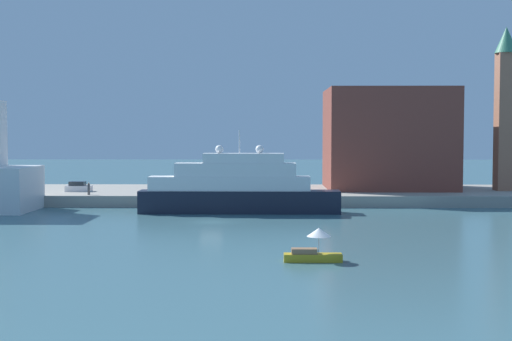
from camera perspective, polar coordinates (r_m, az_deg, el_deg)
The scene contains 9 objects.
ground at distance 82.52m, azimuth -3.67°, elevation -4.22°, with size 400.00×400.00×0.00m, color #3D6670.
quay_dock at distance 109.53m, azimuth -2.57°, elevation -1.99°, with size 110.00×22.62×1.64m, color gray.
large_yacht at distance 91.46m, azimuth -1.58°, elevation -1.52°, with size 26.23×3.53×10.84m.
small_motorboat at distance 57.26m, azimuth 4.75°, elevation -6.28°, with size 4.72×1.96×2.75m.
harbor_building at distance 113.51m, azimuth 10.71°, elevation 2.55°, with size 19.57×15.86×15.83m, color brown.
bell_tower at distance 114.37m, azimuth 19.64°, elevation 5.27°, with size 3.43×3.43×25.09m.
parked_car at distance 109.44m, azimuth -14.27°, elevation -1.32°, with size 3.87×1.79×1.51m.
person_figure at distance 102.75m, azimuth -13.47°, elevation -1.48°, with size 0.36×0.36×1.79m.
mooring_bollard at distance 99.94m, azimuth -3.68°, elevation -1.77°, with size 0.40×0.40×0.83m, color black.
Camera 1 is at (6.34, -81.62, 10.39)m, focal length 49.10 mm.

